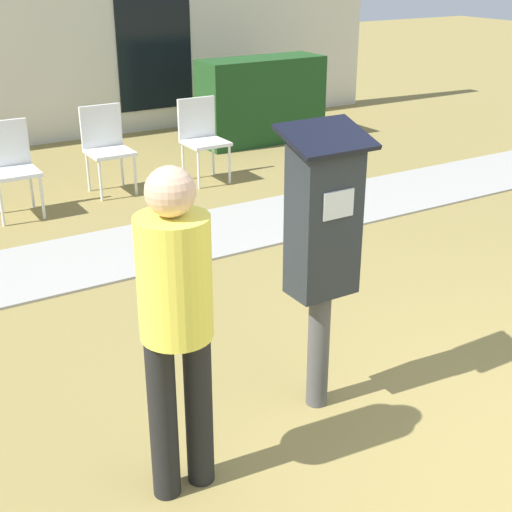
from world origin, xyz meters
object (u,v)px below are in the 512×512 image
at_px(outdoor_chair_left, 10,161).
at_px(outdoor_chair_middle, 106,142).
at_px(outdoor_chair_right, 201,133).
at_px(person_standing, 176,313).
at_px(parking_meter, 323,236).

height_order(outdoor_chair_left, outdoor_chair_middle, same).
bearing_deg(outdoor_chair_right, outdoor_chair_middle, 154.50).
xyz_separation_m(outdoor_chair_middle, outdoor_chair_right, (1.04, -0.16, 0.00)).
bearing_deg(outdoor_chair_left, person_standing, -116.22).
bearing_deg(parking_meter, outdoor_chair_right, 71.03).
bearing_deg(outdoor_chair_left, outdoor_chair_right, -20.23).
distance_m(outdoor_chair_left, outdoor_chair_middle, 1.06).
xyz_separation_m(person_standing, outdoor_chair_right, (2.37, 4.40, -0.40)).
height_order(person_standing, outdoor_chair_left, person_standing).
height_order(person_standing, outdoor_chair_right, person_standing).
bearing_deg(parking_meter, outdoor_chair_left, 98.92).
distance_m(person_standing, outdoor_chair_left, 4.35).
height_order(person_standing, outdoor_chair_middle, person_standing).
bearing_deg(parking_meter, outdoor_chair_middle, 84.78).
height_order(outdoor_chair_left, outdoor_chair_right, same).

